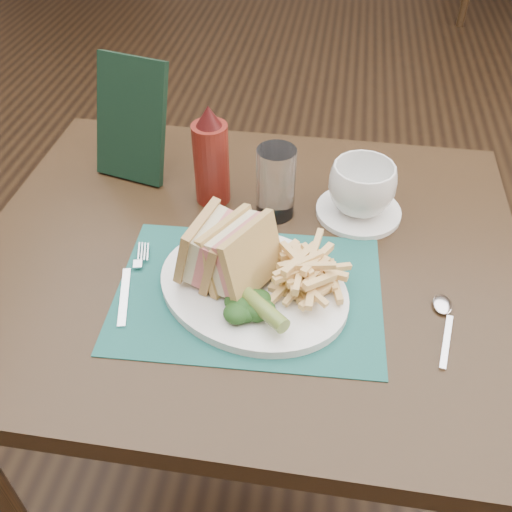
{
  "coord_description": "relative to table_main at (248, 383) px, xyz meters",
  "views": [
    {
      "loc": [
        0.12,
        -1.19,
        1.38
      ],
      "look_at": [
        0.03,
        -0.56,
        0.8
      ],
      "focal_mm": 40.0,
      "sensor_mm": 36.0,
      "label": 1
    }
  ],
  "objects": [
    {
      "name": "table_main",
      "position": [
        0.0,
        0.0,
        0.0
      ],
      "size": [
        0.9,
        0.75,
        0.75
      ],
      "primitive_type": null,
      "color": "black",
      "rests_on": "ground"
    },
    {
      "name": "saucer",
      "position": [
        0.18,
        0.12,
        0.38
      ],
      "size": [
        0.2,
        0.2,
        0.01
      ],
      "primitive_type": "cylinder",
      "rotation": [
        0.0,
        0.0,
        0.39
      ],
      "color": "white",
      "rests_on": "table_main"
    },
    {
      "name": "check_presenter",
      "position": [
        -0.25,
        0.2,
        0.48
      ],
      "size": [
        0.15,
        0.11,
        0.22
      ],
      "primitive_type": "cube",
      "rotation": [
        -0.31,
        0.0,
        -0.24
      ],
      "color": "black",
      "rests_on": "table_main"
    },
    {
      "name": "placemat",
      "position": [
        0.02,
        -0.1,
        0.38
      ],
      "size": [
        0.42,
        0.31,
        0.0
      ],
      "primitive_type": "cube",
      "rotation": [
        0.0,
        0.0,
        0.05
      ],
      "color": "#1A534E",
      "rests_on": "table_main"
    },
    {
      "name": "kale_garnish",
      "position": [
        0.02,
        -0.15,
        0.41
      ],
      "size": [
        0.11,
        0.08,
        0.03
      ],
      "primitive_type": null,
      "color": "#173814",
      "rests_on": "plate"
    },
    {
      "name": "spoon",
      "position": [
        0.31,
        -0.13,
        0.38
      ],
      "size": [
        0.06,
        0.15,
        0.01
      ],
      "primitive_type": null,
      "rotation": [
        0.0,
        0.0,
        -0.19
      ],
      "color": "silver",
      "rests_on": "table_main"
    },
    {
      "name": "plate",
      "position": [
        0.03,
        -0.09,
        0.38
      ],
      "size": [
        0.37,
        0.34,
        0.01
      ],
      "primitive_type": null,
      "rotation": [
        0.0,
        0.0,
        -0.42
      ],
      "color": "white",
      "rests_on": "placemat"
    },
    {
      "name": "pickle_spear",
      "position": [
        0.04,
        -0.15,
        0.41
      ],
      "size": [
        0.1,
        0.1,
        0.03
      ],
      "primitive_type": "cylinder",
      "rotation": [
        1.54,
        0.0,
        0.83
      ],
      "color": "#58722B",
      "rests_on": "plate"
    },
    {
      "name": "drinking_glass",
      "position": [
        0.03,
        0.1,
        0.44
      ],
      "size": [
        0.07,
        0.07,
        0.13
      ],
      "primitive_type": "cylinder",
      "rotation": [
        0.0,
        0.0,
        -0.12
      ],
      "color": "silver",
      "rests_on": "table_main"
    },
    {
      "name": "ketchup_bottle",
      "position": [
        -0.08,
        0.13,
        0.47
      ],
      "size": [
        0.08,
        0.08,
        0.19
      ],
      "primitive_type": null,
      "rotation": [
        0.0,
        0.0,
        0.32
      ],
      "color": "#5C160F",
      "rests_on": "table_main"
    },
    {
      "name": "coffee_cup",
      "position": [
        0.18,
        0.12,
        0.43
      ],
      "size": [
        0.16,
        0.16,
        0.09
      ],
      "primitive_type": "imported",
      "rotation": [
        0.0,
        0.0,
        0.53
      ],
      "color": "white",
      "rests_on": "saucer"
    },
    {
      "name": "fries_pile",
      "position": [
        0.1,
        -0.09,
        0.42
      ],
      "size": [
        0.18,
        0.2,
        0.06
      ],
      "primitive_type": null,
      "color": "#EAC075",
      "rests_on": "plate"
    },
    {
      "name": "sandwich_half_a",
      "position": [
        -0.06,
        -0.07,
        0.44
      ],
      "size": [
        0.1,
        0.12,
        0.1
      ],
      "primitive_type": null,
      "rotation": [
        0.0,
        0.24,
        -0.23
      ],
      "color": "tan",
      "rests_on": "plate"
    },
    {
      "name": "fork",
      "position": [
        -0.16,
        -0.11,
        0.38
      ],
      "size": [
        0.08,
        0.17,
        0.01
      ],
      "primitive_type": null,
      "rotation": [
        0.0,
        0.0,
        0.25
      ],
      "color": "silver",
      "rests_on": "placemat"
    },
    {
      "name": "sandwich_half_b",
      "position": [
        -0.01,
        -0.08,
        0.45
      ],
      "size": [
        0.12,
        0.13,
        0.11
      ],
      "primitive_type": null,
      "rotation": [
        0.0,
        -0.24,
        -0.51
      ],
      "color": "#D9B169",
      "rests_on": "plate"
    },
    {
      "name": "floor",
      "position": [
        0.0,
        0.5,
        -0.38
      ],
      "size": [
        7.0,
        7.0,
        0.0
      ],
      "primitive_type": "plane",
      "color": "black",
      "rests_on": "ground"
    }
  ]
}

